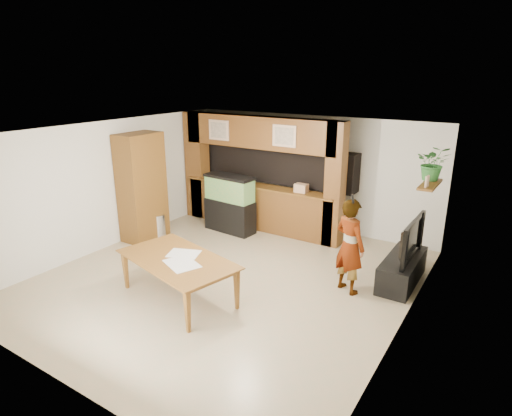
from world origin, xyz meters
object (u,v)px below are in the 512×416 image
Objects in this scene: pantry_cabinet at (142,187)px; dining_table at (177,279)px; aquarium at (230,204)px; person at (350,246)px; television at (406,238)px.

dining_table is at bearing -33.95° from pantry_cabinet.
person is at bearing -16.21° from aquarium.
person is 0.81× the size of dining_table.
person is (-0.70, -0.78, -0.02)m from television.
pantry_cabinet reaches higher than television.
person is 2.86m from dining_table.
television is 3.89m from dining_table.
television is at bearing 9.43° from pantry_cabinet.
aquarium is 4.04m from television.
aquarium is at bearing 84.04° from television.
dining_table is (2.43, -1.64, -0.81)m from pantry_cabinet.
person is at bearing 52.01° from dining_table.
pantry_cabinet is at bearing 100.01° from television.
person reaches higher than television.
pantry_cabinet is 1.97m from aquarium.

